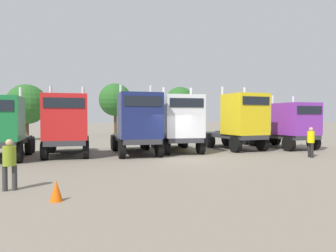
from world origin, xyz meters
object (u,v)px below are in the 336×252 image
object	(u,v)px
visitor_in_hivis	(311,140)
traffic_cone_mid	(56,191)
semi_truck_yellow	(240,121)
visitor_with_camera	(9,161)
semi_truck_purple	(289,125)
semi_truck_navy	(138,124)
semi_truck_white	(179,124)
semi_truck_red	(66,124)

from	to	relation	value
visitor_in_hivis	traffic_cone_mid	bearing A→B (deg)	31.74
semi_truck_yellow	traffic_cone_mid	size ratio (longest dim) A/B	9.72
semi_truck_yellow	visitor_with_camera	size ratio (longest dim) A/B	3.53
semi_truck_purple	semi_truck_navy	bearing A→B (deg)	-90.19
visitor_in_hivis	semi_truck_white	bearing A→B (deg)	-24.64
visitor_in_hivis	visitor_with_camera	size ratio (longest dim) A/B	1.06
semi_truck_navy	semi_truck_white	distance (m)	2.99
visitor_with_camera	semi_truck_yellow	bearing A→B (deg)	115.03
semi_truck_white	visitor_with_camera	bearing A→B (deg)	-41.05
traffic_cone_mid	semi_truck_red	bearing A→B (deg)	86.08
traffic_cone_mid	semi_truck_navy	bearing A→B (deg)	62.34
semi_truck_navy	semi_truck_red	bearing A→B (deg)	-96.19
semi_truck_navy	visitor_in_hivis	xyz separation A→B (m)	(9.23, -4.43, -0.91)
semi_truck_navy	semi_truck_white	world-z (taller)	semi_truck_navy
semi_truck_white	semi_truck_yellow	distance (m)	4.60
semi_truck_white	visitor_in_hivis	world-z (taller)	semi_truck_white
visitor_with_camera	traffic_cone_mid	distance (m)	2.41
semi_truck_yellow	visitor_in_hivis	size ratio (longest dim) A/B	3.33
semi_truck_red	traffic_cone_mid	size ratio (longest dim) A/B	10.00
semi_truck_yellow	semi_truck_red	bearing A→B (deg)	-93.72
semi_truck_red	traffic_cone_mid	world-z (taller)	semi_truck_red
visitor_with_camera	semi_truck_white	bearing A→B (deg)	126.34
semi_truck_white	semi_truck_navy	bearing A→B (deg)	-72.78
semi_truck_purple	traffic_cone_mid	bearing A→B (deg)	-60.41
semi_truck_white	visitor_in_hivis	xyz separation A→B (m)	(6.28, -4.87, -0.89)
semi_truck_white	traffic_cone_mid	size ratio (longest dim) A/B	11.04
semi_truck_white	semi_truck_yellow	xyz separation A→B (m)	(4.59, -0.15, 0.16)
visitor_with_camera	semi_truck_purple	bearing A→B (deg)	108.11
semi_truck_yellow	semi_truck_white	bearing A→B (deg)	-92.95
visitor_in_hivis	semi_truck_yellow	bearing A→B (deg)	-57.19
traffic_cone_mid	semi_truck_yellow	bearing A→B (deg)	37.41
visitor_in_hivis	traffic_cone_mid	xyz separation A→B (m)	(-14.02, -4.71, -0.72)
semi_truck_navy	semi_truck_purple	world-z (taller)	semi_truck_navy
semi_truck_red	semi_truck_white	bearing A→B (deg)	92.65
semi_truck_white	visitor_in_hivis	size ratio (longest dim) A/B	3.78
semi_truck_white	visitor_with_camera	xyz separation A→B (m)	(-9.14, -7.72, -0.95)
visitor_in_hivis	traffic_cone_mid	size ratio (longest dim) A/B	2.92
semi_truck_red	semi_truck_purple	bearing A→B (deg)	92.09
semi_truck_red	semi_truck_navy	xyz separation A→B (m)	(4.11, -0.82, 0.01)
semi_truck_red	semi_truck_purple	xyz separation A→B (m)	(15.55, -0.99, -0.17)
semi_truck_red	traffic_cone_mid	bearing A→B (deg)	1.82
semi_truck_purple	visitor_with_camera	xyz separation A→B (m)	(-17.62, -7.11, -0.79)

